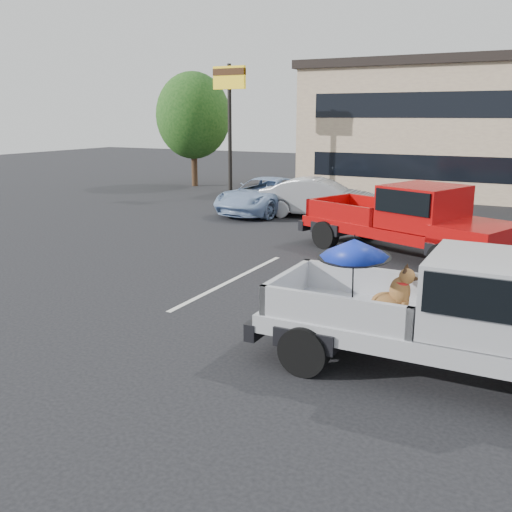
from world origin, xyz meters
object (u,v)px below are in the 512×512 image
at_px(silver_sedan, 320,198).
at_px(blue_suv, 265,195).
at_px(motel_sign, 229,95).
at_px(red_pickup, 417,218).
at_px(silver_pickup, 470,312).
at_px(tree_left, 193,116).

xyz_separation_m(silver_sedan, blue_suv, (-2.30, -0.02, -0.05)).
height_order(motel_sign, blue_suv, motel_sign).
bearing_deg(red_pickup, silver_sedan, 155.26).
bearing_deg(silver_pickup, blue_suv, 127.47).
xyz_separation_m(silver_pickup, blue_suv, (-9.23, 11.84, -0.37)).
xyz_separation_m(tree_left, blue_suv, (7.37, -6.04, -3.05)).
xyz_separation_m(motel_sign, silver_pickup, (12.60, -14.88, -3.60)).
height_order(tree_left, silver_sedan, tree_left).
distance_m(red_pickup, silver_sedan, 6.67).
distance_m(silver_sedan, blue_suv, 2.30).
distance_m(motel_sign, silver_sedan, 7.53).
relative_size(tree_left, red_pickup, 0.94).
xyz_separation_m(tree_left, silver_pickup, (16.60, -17.88, -2.68)).
bearing_deg(silver_sedan, red_pickup, -144.84).
bearing_deg(tree_left, silver_sedan, -31.94).
height_order(red_pickup, blue_suv, red_pickup).
distance_m(motel_sign, tree_left, 5.08).
distance_m(tree_left, silver_pickup, 24.55).
bearing_deg(silver_sedan, silver_pickup, -158.67).
xyz_separation_m(motel_sign, red_pickup, (10.31, -7.81, -3.56)).
bearing_deg(tree_left, motel_sign, -36.87).
relative_size(red_pickup, silver_sedan, 1.44).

